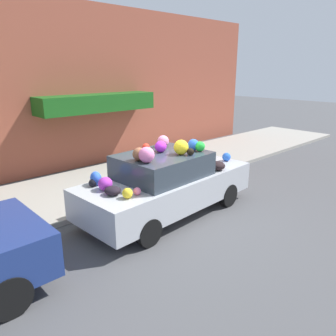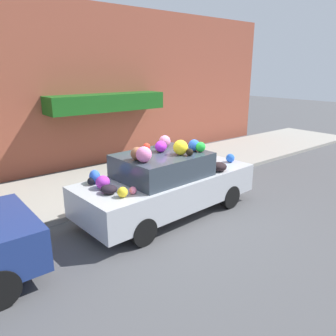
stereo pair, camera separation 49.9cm
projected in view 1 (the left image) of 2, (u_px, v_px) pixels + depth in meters
ground_plane at (170, 213)px, 7.64m from camera, size 60.00×60.00×0.00m
sidewalk_curb at (106, 183)px, 9.51m from camera, size 24.00×3.20×0.12m
building_facade at (65, 90)px, 10.35m from camera, size 18.00×1.20×5.27m
fire_hydrant at (167, 167)px, 9.68m from camera, size 0.20×0.20×0.70m
art_car at (167, 183)px, 7.42m from camera, size 4.34×1.89×1.78m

